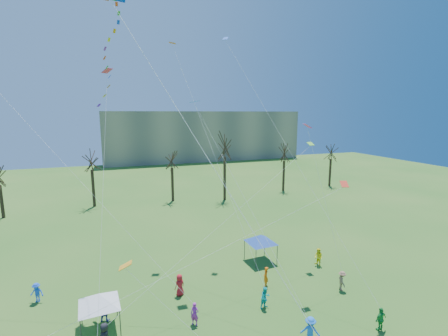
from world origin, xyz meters
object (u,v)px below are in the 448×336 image
object	(u,v)px
big_box_kite	(114,57)
canopy_tent_blue	(261,239)
canopy_tent_white	(99,299)
distant_building	(203,135)

from	to	relation	value
big_box_kite	canopy_tent_blue	world-z (taller)	big_box_kite
canopy_tent_blue	canopy_tent_white	bearing A→B (deg)	-159.50
canopy_tent_white	canopy_tent_blue	distance (m)	15.60
big_box_kite	canopy_tent_white	world-z (taller)	big_box_kite
distant_building	canopy_tent_blue	distance (m)	70.93
distant_building	canopy_tent_blue	world-z (taller)	distant_building
big_box_kite	canopy_tent_white	distance (m)	15.64
distant_building	big_box_kite	xyz separation A→B (m)	(-26.79, -74.47, 10.30)
canopy_tent_white	canopy_tent_blue	bearing A→B (deg)	20.50
canopy_tent_white	canopy_tent_blue	size ratio (longest dim) A/B	0.99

